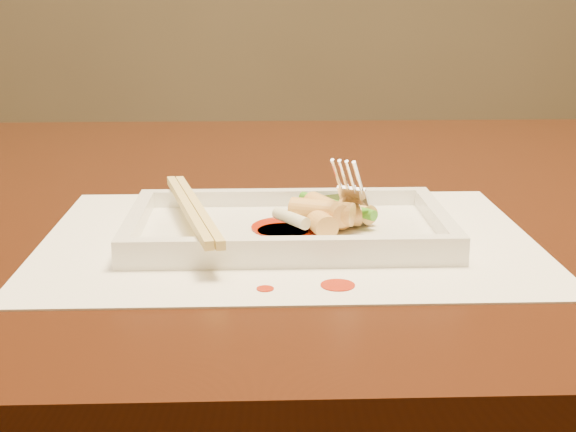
{
  "coord_description": "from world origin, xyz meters",
  "views": [
    {
      "loc": [
        -0.04,
        -0.81,
        0.95
      ],
      "look_at": [
        -0.02,
        -0.18,
        0.77
      ],
      "focal_mm": 50.0,
      "sensor_mm": 36.0,
      "label": 1
    }
  ],
  "objects_px": {
    "table": "(301,279)",
    "plate_base": "(288,232)",
    "chopstick_a": "(187,208)",
    "placemat": "(288,238)",
    "fork": "(372,134)"
  },
  "relations": [
    {
      "from": "plate_base",
      "to": "fork",
      "type": "bearing_deg",
      "value": 14.42
    },
    {
      "from": "table",
      "to": "fork",
      "type": "height_order",
      "value": "fork"
    },
    {
      "from": "placemat",
      "to": "fork",
      "type": "bearing_deg",
      "value": 14.42
    },
    {
      "from": "table",
      "to": "fork",
      "type": "bearing_deg",
      "value": -72.85
    },
    {
      "from": "plate_base",
      "to": "fork",
      "type": "height_order",
      "value": "fork"
    },
    {
      "from": "chopstick_a",
      "to": "placemat",
      "type": "bearing_deg",
      "value": 0.0
    },
    {
      "from": "table",
      "to": "plate_base",
      "type": "distance_m",
      "value": 0.21
    },
    {
      "from": "placemat",
      "to": "chopstick_a",
      "type": "bearing_deg",
      "value": 180.0
    },
    {
      "from": "table",
      "to": "chopstick_a",
      "type": "height_order",
      "value": "chopstick_a"
    },
    {
      "from": "placemat",
      "to": "chopstick_a",
      "type": "relative_size",
      "value": 1.9
    },
    {
      "from": "fork",
      "to": "placemat",
      "type": "bearing_deg",
      "value": -165.58
    },
    {
      "from": "table",
      "to": "placemat",
      "type": "relative_size",
      "value": 3.5
    },
    {
      "from": "chopstick_a",
      "to": "table",
      "type": "bearing_deg",
      "value": 60.13
    },
    {
      "from": "plate_base",
      "to": "chopstick_a",
      "type": "bearing_deg",
      "value": 180.0
    },
    {
      "from": "placemat",
      "to": "plate_base",
      "type": "height_order",
      "value": "plate_base"
    }
  ]
}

